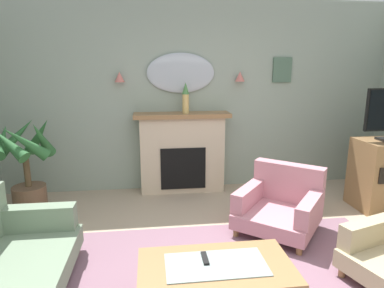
{
  "coord_description": "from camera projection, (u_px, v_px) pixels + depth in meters",
  "views": [
    {
      "loc": [
        -0.72,
        -2.12,
        1.82
      ],
      "look_at": [
        -0.26,
        1.56,
        0.95
      ],
      "focal_mm": 31.54,
      "sensor_mm": 36.0,
      "label": 1
    }
  ],
  "objects": [
    {
      "name": "armchair_in_corner",
      "position": [
        281.0,
        204.0,
        3.77
      ],
      "size": [
        1.14,
        1.14,
        0.71
      ],
      "color": "#B77A84",
      "rests_on": "ground"
    },
    {
      "name": "tv_remote",
      "position": [
        205.0,
        259.0,
        2.44
      ],
      "size": [
        0.04,
        0.16,
        0.02
      ],
      "primitive_type": "cube",
      "color": "black",
      "rests_on": "coffee_table"
    },
    {
      "name": "mantel_vase_left",
      "position": [
        186.0,
        97.0,
        4.68
      ],
      "size": [
        0.1,
        0.1,
        0.43
      ],
      "color": "tan",
      "rests_on": "fireplace"
    },
    {
      "name": "potted_plant_tall_palm",
      "position": [
        26.0,
        166.0,
        4.12
      ],
      "size": [
        0.76,
        0.79,
        1.22
      ],
      "color": "brown",
      "rests_on": "ground"
    },
    {
      "name": "wall_sconce_left",
      "position": [
        120.0,
        77.0,
        4.63
      ],
      "size": [
        0.14,
        0.14,
        0.14
      ],
      "primitive_type": "cone",
      "color": "#D17066"
    },
    {
      "name": "wall_back",
      "position": [
        199.0,
        97.0,
        4.96
      ],
      "size": [
        6.68,
        0.1,
        2.73
      ],
      "primitive_type": "cube",
      "color": "#93A393",
      "rests_on": "ground"
    },
    {
      "name": "wall_sconce_right",
      "position": [
        240.0,
        76.0,
        4.84
      ],
      "size": [
        0.14,
        0.14,
        0.14
      ],
      "primitive_type": "cone",
      "color": "#D17066"
    },
    {
      "name": "framed_picture",
      "position": [
        282.0,
        70.0,
        4.95
      ],
      "size": [
        0.28,
        0.03,
        0.36
      ],
      "primitive_type": "cube",
      "color": "#4C6B56"
    },
    {
      "name": "fireplace",
      "position": [
        182.0,
        153.0,
        4.89
      ],
      "size": [
        1.36,
        0.36,
        1.16
      ],
      "color": "beige",
      "rests_on": "ground"
    },
    {
      "name": "wall_mirror",
      "position": [
        181.0,
        73.0,
        4.77
      ],
      "size": [
        0.96,
        0.06,
        0.56
      ],
      "primitive_type": "ellipsoid",
      "color": "#B2BCC6"
    },
    {
      "name": "coffee_table",
      "position": [
        216.0,
        272.0,
        2.4
      ],
      "size": [
        1.1,
        0.6,
        0.45
      ],
      "color": "olive",
      "rests_on": "ground"
    }
  ]
}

